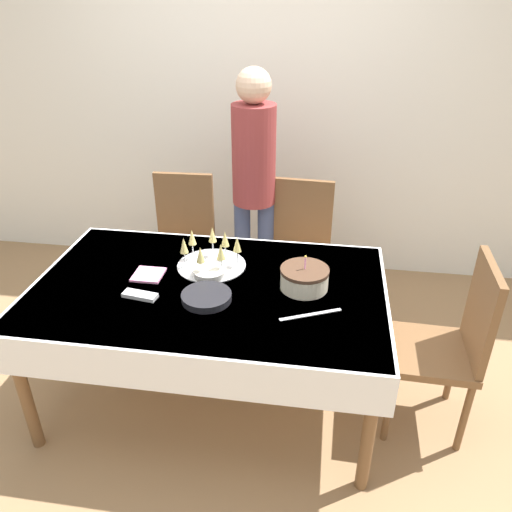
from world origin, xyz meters
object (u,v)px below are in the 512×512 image
Objects in this scene: plate_stack_dessert at (209,273)px; dining_chair_right_end at (450,340)px; dining_chair_far_right at (299,247)px; plate_stack_main at (206,297)px; champagne_tray at (211,253)px; birthday_cake at (304,278)px; dining_chair_far_left at (183,239)px; person_standing at (254,173)px.

dining_chair_right_end is at bearing -4.21° from plate_stack_dessert.
dining_chair_far_right is 4.01× the size of plate_stack_main.
champagne_tray is at bearing -122.39° from dining_chair_far_right.
birthday_cake reaches higher than plate_stack_main.
dining_chair_far_left is at bearing 151.49° from dining_chair_right_end.
plate_stack_main is 1.13m from person_standing.
dining_chair_right_end reaches higher than birthday_cake.
dining_chair_far_left is 4.01× the size of plate_stack_main.
person_standing is (-0.32, 0.10, 0.46)m from dining_chair_far_right.
birthday_cake is at bearing -43.18° from dining_chair_far_left.
birthday_cake is 0.53m from champagne_tray.
person_standing is at bearing 83.78° from plate_stack_dessert.
person_standing is (-1.12, 0.97, 0.46)m from dining_chair_right_end.
birthday_cake reaches higher than plate_stack_dessert.
dining_chair_far_right is 1.00× the size of dining_chair_right_end.
plate_stack_dessert is (0.01, -0.11, -0.06)m from champagne_tray.
champagne_tray is 0.22× the size of person_standing.
person_standing reaches higher than champagne_tray.
person_standing is (0.10, 0.88, 0.24)m from plate_stack_dessert.
champagne_tray is 0.80m from person_standing.
birthday_cake is at bearing 175.89° from dining_chair_right_end.
dining_chair_far_right reaches higher than plate_stack_dessert.
plate_stack_main is at bearing -80.94° from champagne_tray.
champagne_tray is at bearing -98.14° from person_standing.
birthday_cake is 0.49m from plate_stack_main.
dining_chair_far_right is 0.59× the size of person_standing.
dining_chair_far_left is 2.63× the size of champagne_tray.
dining_chair_right_end is 1.55m from person_standing.
person_standing is at bearing 139.15° from dining_chair_right_end.
birthday_cake is (-0.73, 0.05, 0.26)m from dining_chair_right_end.
dining_chair_far_right reaches higher than champagne_tray.
dining_chair_right_end is 4.01× the size of plate_stack_main.
champagne_tray is at bearing 164.19° from birthday_cake.
plate_stack_main is at bearing -67.31° from dining_chair_far_left.
dining_chair_right_end is at bearing -4.11° from birthday_cake.
birthday_cake is at bearing -66.78° from person_standing.
dining_chair_right_end reaches higher than plate_stack_main.
birthday_cake is at bearing -15.81° from champagne_tray.
dining_chair_far_left is at bearing -167.83° from person_standing.
birthday_cake is (0.08, -0.82, 0.26)m from dining_chair_far_right.
person_standing is at bearing 162.00° from dining_chair_far_right.
birthday_cake is at bearing 21.52° from plate_stack_main.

